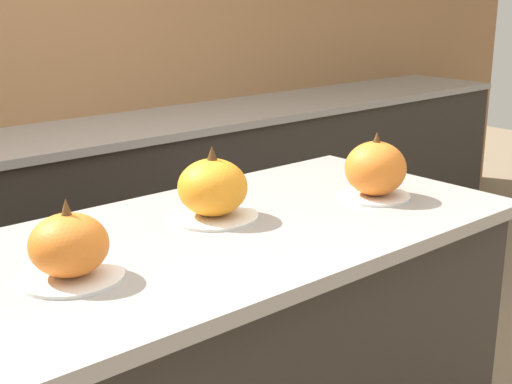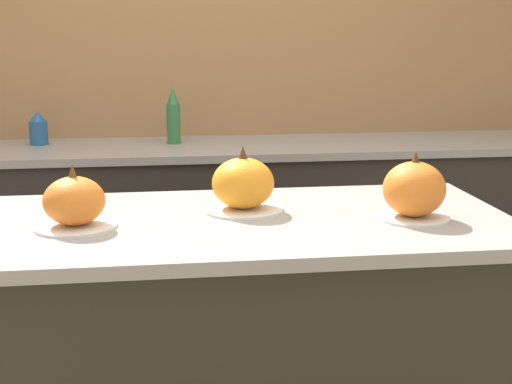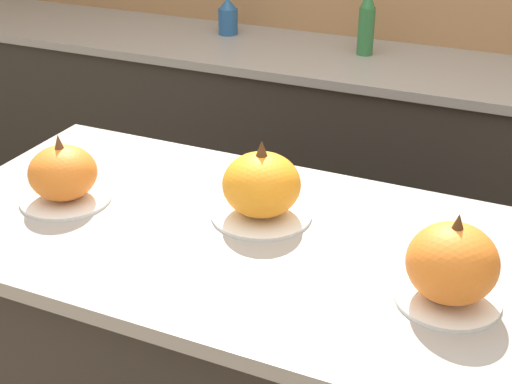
{
  "view_description": "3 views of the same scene",
  "coord_description": "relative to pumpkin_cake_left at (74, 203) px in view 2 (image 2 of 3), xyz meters",
  "views": [
    {
      "loc": [
        -1.06,
        -1.29,
        1.5
      ],
      "look_at": [
        0.03,
        -0.04,
        1.02
      ],
      "focal_mm": 50.0,
      "sensor_mm": 36.0,
      "label": 1
    },
    {
      "loc": [
        -0.23,
        -1.89,
        1.44
      ],
      "look_at": [
        0.02,
        -0.03,
        1.01
      ],
      "focal_mm": 50.0,
      "sensor_mm": 36.0,
      "label": 2
    },
    {
      "loc": [
        0.58,
        -1.22,
        1.74
      ],
      "look_at": [
        0.02,
        0.0,
        1.04
      ],
      "focal_mm": 50.0,
      "sensor_mm": 36.0,
      "label": 3
    }
  ],
  "objects": [
    {
      "name": "pumpkin_cake_center",
      "position": [
        0.46,
        0.12,
        0.01
      ],
      "size": [
        0.23,
        0.23,
        0.19
      ],
      "color": "white",
      "rests_on": "kitchen_island"
    },
    {
      "name": "bottle_short",
      "position": [
        -0.34,
        1.56,
        -0.01
      ],
      "size": [
        0.09,
        0.09,
        0.16
      ],
      "color": "#235184",
      "rests_on": "back_counter"
    },
    {
      "name": "pumpkin_cake_right",
      "position": [
        0.91,
        -0.03,
        0.01
      ],
      "size": [
        0.2,
        0.2,
        0.19
      ],
      "color": "white",
      "rests_on": "kitchen_island"
    },
    {
      "name": "back_counter",
      "position": [
        0.46,
        1.44,
        -0.54
      ],
      "size": [
        6.0,
        0.6,
        0.91
      ],
      "color": "#2D2823",
      "rests_on": "ground_plane"
    },
    {
      "name": "pumpkin_cake_left",
      "position": [
        0.0,
        0.0,
        0.0
      ],
      "size": [
        0.22,
        0.22,
        0.17
      ],
      "color": "white",
      "rests_on": "kitchen_island"
    },
    {
      "name": "kitchen_island",
      "position": [
        0.46,
        0.03,
        -0.53
      ],
      "size": [
        1.47,
        0.74,
        0.93
      ],
      "color": "#2D2823",
      "rests_on": "ground_plane"
    },
    {
      "name": "bottle_tall",
      "position": [
        0.29,
        1.51,
        0.04
      ],
      "size": [
        0.06,
        0.06,
        0.26
      ],
      "color": "#2D6B38",
      "rests_on": "back_counter"
    },
    {
      "name": "wall_back",
      "position": [
        0.46,
        1.77,
        0.25
      ],
      "size": [
        8.0,
        0.06,
        2.5
      ],
      "color": "#9E7047",
      "rests_on": "ground_plane"
    }
  ]
}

